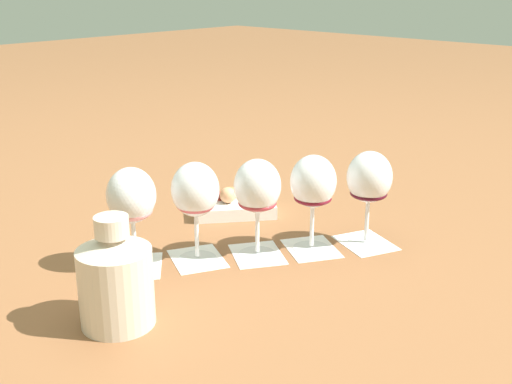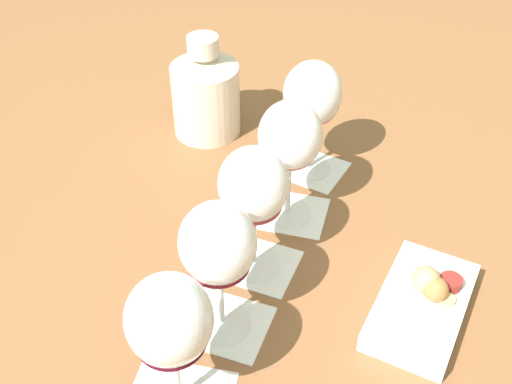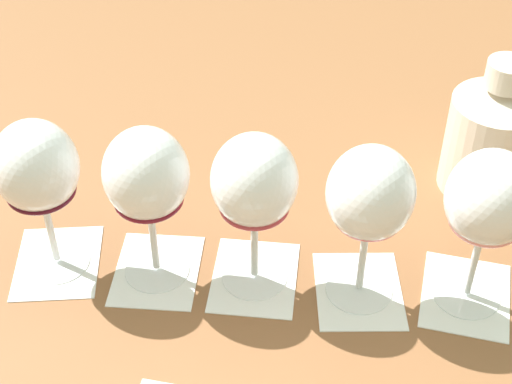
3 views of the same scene
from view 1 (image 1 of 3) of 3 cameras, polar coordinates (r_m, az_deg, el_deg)
The scene contains 13 objects.
ground_plane at distance 1.25m, azimuth -0.15°, elevation -5.49°, with size 8.00×8.00×0.00m, color brown.
tasting_card_0 at distance 1.22m, azimuth -10.62°, elevation -6.49°, with size 0.15×0.15×0.00m.
tasting_card_1 at distance 1.23m, azimuth -5.23°, elevation -5.91°, with size 0.13×0.14×0.00m.
tasting_card_2 at distance 1.25m, azimuth 0.20°, elevation -5.50°, with size 0.14×0.15×0.00m.
tasting_card_3 at distance 1.27m, azimuth 4.93°, elevation -5.00°, with size 0.14×0.15×0.00m.
tasting_card_4 at distance 1.31m, azimuth 9.71°, elevation -4.47°, with size 0.13×0.14×0.00m.
wine_glass_0 at distance 1.17m, azimuth -11.01°, elevation -0.70°, with size 0.09×0.09×0.19m.
wine_glass_1 at distance 1.18m, azimuth -5.41°, elevation -0.18°, with size 0.09×0.09×0.19m.
wine_glass_2 at distance 1.20m, azimuth 0.21°, elevation 0.19°, with size 0.09×0.09×0.19m.
wine_glass_3 at distance 1.23m, azimuth 5.10°, elevation 0.58°, with size 0.09×0.09×0.19m.
wine_glass_4 at distance 1.27m, azimuth 10.03°, elevation 0.96°, with size 0.09×0.09×0.19m.
ceramic_vase at distance 1.00m, azimuth -12.38°, elevation -7.51°, with size 0.11×0.11×0.18m.
snack_dish at distance 1.44m, azimuth -2.04°, elevation -1.24°, with size 0.20×0.19×0.06m.
Camera 1 is at (-0.83, -0.78, 0.52)m, focal length 45.00 mm.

